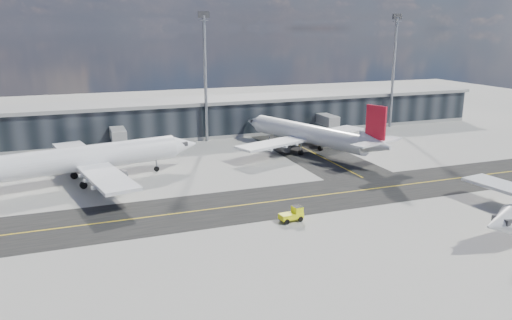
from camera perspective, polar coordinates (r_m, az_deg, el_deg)
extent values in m
plane|color=gray|center=(72.61, 4.18, -5.60)|extent=(300.00, 300.00, 0.00)
cube|color=black|center=(76.04, 2.93, -4.62)|extent=(180.00, 14.00, 0.02)
cube|color=black|center=(110.33, 5.21, 1.51)|extent=(14.00, 50.00, 0.02)
cube|color=yellow|center=(76.03, 2.93, -4.60)|extent=(180.00, 0.25, 0.01)
cube|color=yellow|center=(110.33, 5.21, 1.52)|extent=(0.25, 50.00, 0.01)
cube|color=black|center=(122.11, -6.51, 4.68)|extent=(150.00, 12.00, 8.00)
cube|color=gray|center=(121.42, -6.58, 6.72)|extent=(152.00, 13.00, 0.80)
cube|color=gray|center=(122.79, -6.47, 3.02)|extent=(150.00, 12.20, 0.80)
cube|color=gray|center=(111.31, -15.55, 2.98)|extent=(3.00, 10.00, 2.40)
cylinder|color=gray|center=(106.92, -15.22, 1.27)|extent=(0.60, 0.60, 2.40)
cube|color=gray|center=(125.44, 7.86, 4.67)|extent=(3.00, 10.00, 2.40)
cylinder|color=gray|center=(121.57, 8.93, 3.20)|extent=(0.60, 0.60, 2.40)
cylinder|color=gray|center=(114.02, -5.80, 9.06)|extent=(0.70, 0.70, 28.00)
cube|color=#2D2D30|center=(113.50, -5.99, 16.21)|extent=(2.50, 0.50, 1.40)
cylinder|color=gray|center=(135.45, 15.42, 9.51)|extent=(0.70, 0.70, 28.00)
cube|color=#2D2D30|center=(135.01, 15.84, 15.51)|extent=(2.50, 0.50, 1.40)
cylinder|color=white|center=(88.18, -19.14, 0.18)|extent=(32.10, 10.84, 4.25)
cone|color=white|center=(93.71, -8.38, 1.68)|extent=(6.09, 5.27, 4.25)
cube|color=white|center=(88.67, -18.42, -0.39)|extent=(12.78, 36.48, 0.53)
cylinder|color=#2D2D30|center=(95.22, -18.71, -0.13)|extent=(4.88, 3.33, 2.45)
cylinder|color=#2D2D30|center=(83.26, -16.55, -2.04)|extent=(4.88, 3.33, 2.45)
cube|color=silver|center=(95.01, -18.75, 0.37)|extent=(2.17, 0.86, 0.85)
cube|color=silver|center=(83.03, -16.59, -1.48)|extent=(2.17, 0.86, 0.85)
cube|color=#2D2D30|center=(93.40, -8.68, 1.90)|extent=(2.57, 2.73, 0.74)
cylinder|color=gray|center=(92.47, -11.31, -0.53)|extent=(0.30, 0.30, 2.13)
cylinder|color=black|center=(92.68, -11.29, -1.00)|extent=(1.01, 0.56, 0.96)
cylinder|color=black|center=(91.91, -20.07, -1.70)|extent=(1.26, 0.77, 1.17)
cylinder|color=black|center=(85.91, -19.12, -2.74)|extent=(1.26, 0.77, 1.17)
cylinder|color=white|center=(104.99, 5.93, 3.02)|extent=(14.08, 29.36, 3.98)
cone|color=white|center=(117.02, -0.08, 4.32)|extent=(5.46, 6.04, 3.98)
cone|color=white|center=(94.04, 13.64, 1.67)|extent=(5.80, 6.98, 3.98)
cube|color=white|center=(105.86, 5.53, 2.58)|extent=(33.44, 16.39, 0.50)
cylinder|color=#2D2D30|center=(102.68, 2.80, 1.62)|extent=(3.59, 4.71, 2.29)
cylinder|color=#2D2D30|center=(111.03, 7.29, 2.53)|extent=(3.59, 4.71, 2.29)
cube|color=silver|center=(102.50, 2.80, 2.06)|extent=(1.06, 2.00, 0.80)
cube|color=silver|center=(110.86, 7.30, 2.93)|extent=(1.06, 2.00, 0.80)
cube|color=red|center=(93.49, 13.54, 4.21)|extent=(1.87, 4.07, 6.17)
cube|color=white|center=(93.91, 13.66, 2.02)|extent=(12.16, 6.75, 0.35)
cube|color=#2D2D30|center=(116.58, 0.08, 4.48)|extent=(2.74, 2.62, 0.70)
cylinder|color=gray|center=(113.91, 1.55, 2.60)|extent=(0.31, 0.31, 1.99)
cylinder|color=black|center=(114.07, 1.55, 2.23)|extent=(0.64, 0.96, 0.90)
cylinder|color=black|center=(102.97, 5.14, 0.85)|extent=(0.85, 1.20, 1.09)
cylinder|color=black|center=(107.22, 7.37, 1.35)|extent=(0.85, 1.20, 1.09)
cone|color=silver|center=(63.72, 26.28, -6.48)|extent=(5.25, 4.44, 3.81)
cube|color=#2D2D30|center=(63.96, 26.57, -6.08)|extent=(2.18, 2.34, 0.67)
cube|color=#F8FF0D|center=(67.84, 4.02, -6.38)|extent=(3.37, 1.88, 0.75)
cube|color=#F8FF0D|center=(68.07, 4.73, -5.69)|extent=(1.34, 1.52, 0.96)
cube|color=black|center=(67.94, 4.74, -5.39)|extent=(1.22, 1.46, 0.27)
cylinder|color=black|center=(69.07, 4.48, -6.37)|extent=(0.78, 0.36, 0.75)
cylinder|color=black|center=(67.98, 5.10, -6.74)|extent=(0.78, 0.36, 0.75)
cylinder|color=black|center=(68.04, 2.94, -6.68)|extent=(0.78, 0.36, 0.75)
cylinder|color=black|center=(66.93, 3.54, -7.06)|extent=(0.78, 0.36, 0.75)
imported|color=white|center=(111.85, 3.22, 2.10)|extent=(4.61, 5.61, 1.42)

